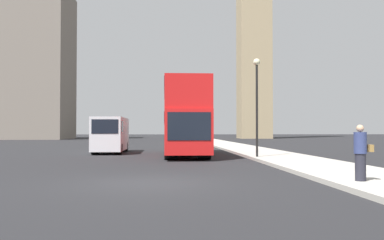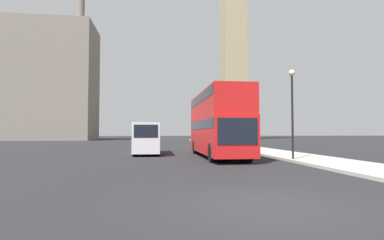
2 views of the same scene
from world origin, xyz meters
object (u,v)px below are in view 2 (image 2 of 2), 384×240
(street_lamp, at_px, (292,99))
(clock_tower, at_px, (233,10))
(white_van, at_px, (147,138))
(red_double_decker_bus, at_px, (217,122))

(street_lamp, bearing_deg, clock_tower, 78.22)
(clock_tower, distance_m, white_van, 63.66)
(white_van, distance_m, street_lamp, 11.25)
(red_double_decker_bus, distance_m, street_lamp, 5.30)
(clock_tower, distance_m, red_double_decker_bus, 64.46)
(red_double_decker_bus, bearing_deg, white_van, 145.45)
(red_double_decker_bus, height_order, street_lamp, street_lamp)
(red_double_decker_bus, xyz_separation_m, white_van, (-4.84, 3.34, -1.14))
(white_van, bearing_deg, clock_tower, 68.00)
(white_van, bearing_deg, red_double_decker_bus, -34.55)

